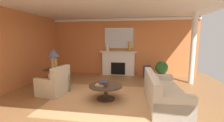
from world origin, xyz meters
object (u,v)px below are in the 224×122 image
Objects in this scene: sofa at (162,94)px; potted_plant at (161,69)px; armchair_near_window at (54,85)px; coffee_table at (106,89)px; fireplace at (118,64)px; side_table at (54,77)px; vase_tall_corner at (147,72)px; vase_mantel_left at (107,47)px; vase_on_side_table at (56,64)px; mantel_mirror at (119,38)px; vase_mantel_right at (130,47)px; table_lamp at (53,55)px.

sofa reaches higher than potted_plant.
armchair_near_window reaches higher than coffee_table.
side_table is at bearing -133.10° from fireplace.
vase_mantel_left is (-1.94, 0.25, 1.11)m from vase_tall_corner.
vase_tall_corner is (3.54, 2.00, -0.12)m from side_table.
coffee_table is at bearing -20.65° from vase_on_side_table.
sofa is 3.89m from side_table.
mantel_mirror is at bearing 89.98° from coffee_table.
vase_mantel_right is at bearing 39.80° from side_table.
sofa is 3.76m from vase_on_side_table.
vase_mantel_left reaches higher than coffee_table.
vase_tall_corner is at bearing -12.18° from fireplace.
sofa is at bearing -63.54° from fireplace.
coffee_table is 1.77× the size of vase_tall_corner.
vase_tall_corner is 0.72m from potted_plant.
vase_tall_corner is 4.05m from vase_on_side_table.
mantel_mirror is at bearing 17.18° from vase_mantel_left.
vase_mantel_left is 1.10m from vase_mantel_right.
side_table is at bearing -158.15° from potted_plant.
vase_on_side_table is (-2.00, -2.54, -0.95)m from mantel_mirror.
side_table is (-3.77, 0.95, 0.10)m from sofa.
potted_plant is (1.99, -0.76, -1.36)m from mantel_mirror.
vase_mantel_right is at bearing 108.45° from sofa.
table_lamp is at bearing 118.92° from armchair_near_window.
armchair_near_window is 4.44m from potted_plant.
table_lamp is (-2.15, -2.42, -0.63)m from mantel_mirror.
armchair_near_window is 1.98× the size of vase_mantel_right.
table_lamp is 1.56× the size of vase_mantel_right.
sofa is at bearing -2.48° from coffee_table.
armchair_near_window is 1.25m from table_lamp.
potted_plant reaches higher than coffee_table.
armchair_near_window is (-3.36, 0.21, 0.01)m from sofa.
fireplace reaches higher than vase_on_side_table.
fireplace is 1.45m from vase_tall_corner.
side_table is at bearing 165.93° from sofa.
vase_on_side_table is at bearing 167.16° from sofa.
fireplace is at bearing 46.90° from table_lamp.
side_table is at bearing 141.34° from vase_on_side_table.
coffee_table is 2.50× the size of vase_on_side_table.
fireplace is 3.22m from table_lamp.
vase_tall_corner is (1.39, -0.42, -1.57)m from mantel_mirror.
armchair_near_window is (-1.75, -3.04, -0.26)m from fireplace.
table_lamp reaches higher than vase_on_side_table.
mantel_mirror reaches higher than vase_tall_corner.
fireplace is at bearing -90.00° from mantel_mirror.
table_lamp is 0.38m from vase_on_side_table.
table_lamp is (-2.15, -2.30, 0.66)m from fireplace.
potted_plant is at bearing 21.85° from table_lamp.
vase_on_side_table reaches higher than side_table.
vase_on_side_table is (-3.62, 0.83, 0.60)m from sofa.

